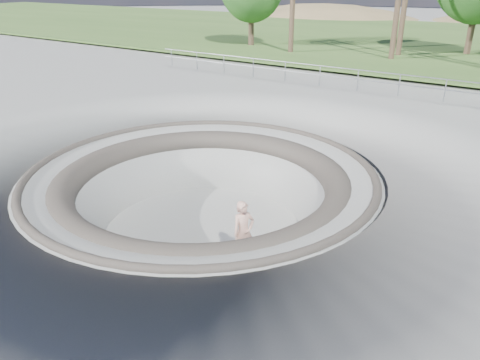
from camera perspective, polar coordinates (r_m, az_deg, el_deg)
The scene contains 6 objects.
ground at distance 13.76m, azimuth -4.70°, elevation 0.99°, with size 180.00×180.00×0.00m, color gray.
skate_bowl at distance 14.56m, azimuth -4.46°, elevation -5.67°, with size 14.00×14.00×4.10m.
grass_strip at distance 44.82m, azimuth 24.79°, elevation 15.05°, with size 180.00×36.00×0.12m.
safety_railing at distance 23.70m, azimuth 14.16°, elevation 11.74°, with size 25.00×0.06×1.03m.
skateboard at distance 12.91m, azimuth 0.41°, elevation -9.75°, with size 0.92×0.33×0.09m.
skater at distance 12.44m, azimuth 0.42°, elevation -6.31°, with size 0.64×0.42×1.75m, color #D49D89.
Camera 1 is at (8.11, -9.79, 5.26)m, focal length 35.00 mm.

